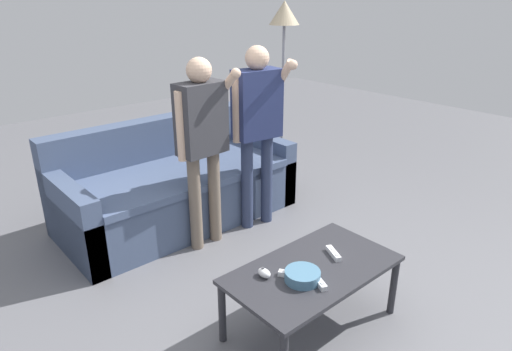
{
  "coord_description": "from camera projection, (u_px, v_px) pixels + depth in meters",
  "views": [
    {
      "loc": [
        -1.83,
        -1.6,
        1.9
      ],
      "look_at": [
        -0.05,
        0.45,
        0.79
      ],
      "focal_mm": 31.56,
      "sensor_mm": 36.0,
      "label": 1
    }
  ],
  "objects": [
    {
      "name": "ground_plane",
      "position": [
        307.0,
        304.0,
        2.95
      ],
      "size": [
        12.0,
        12.0,
        0.0
      ],
      "primitive_type": "plane",
      "color": "slate"
    },
    {
      "name": "couch",
      "position": [
        175.0,
        187.0,
        3.99
      ],
      "size": [
        2.01,
        0.96,
        0.85
      ],
      "color": "#475675",
      "rests_on": "ground"
    },
    {
      "name": "coffee_table",
      "position": [
        313.0,
        275.0,
        2.62
      ],
      "size": [
        1.02,
        0.57,
        0.42
      ],
      "color": "#2D2D33",
      "rests_on": "ground"
    },
    {
      "name": "snack_bowl",
      "position": [
        302.0,
        276.0,
        2.48
      ],
      "size": [
        0.2,
        0.2,
        0.06
      ],
      "primitive_type": "cylinder",
      "color": "teal",
      "rests_on": "coffee_table"
    },
    {
      "name": "game_remote_nunchuk",
      "position": [
        264.0,
        273.0,
        2.51
      ],
      "size": [
        0.06,
        0.09,
        0.05
      ],
      "color": "white",
      "rests_on": "coffee_table"
    },
    {
      "name": "floor_lamp",
      "position": [
        284.0,
        32.0,
        4.34
      ],
      "size": [
        0.29,
        0.29,
        1.83
      ],
      "color": "#2D2D33",
      "rests_on": "ground"
    },
    {
      "name": "player_center",
      "position": [
        202.0,
        133.0,
        3.32
      ],
      "size": [
        0.45,
        0.31,
        1.48
      ],
      "color": "#756656",
      "rests_on": "ground"
    },
    {
      "name": "player_right",
      "position": [
        257.0,
        118.0,
        3.62
      ],
      "size": [
        0.44,
        0.39,
        1.52
      ],
      "color": "#2D3856",
      "rests_on": "ground"
    },
    {
      "name": "game_remote_wand_near",
      "position": [
        292.0,
        275.0,
        2.51
      ],
      "size": [
        0.11,
        0.15,
        0.03
      ],
      "color": "white",
      "rests_on": "coffee_table"
    },
    {
      "name": "game_remote_wand_far",
      "position": [
        333.0,
        253.0,
        2.72
      ],
      "size": [
        0.1,
        0.15,
        0.03
      ],
      "color": "white",
      "rests_on": "coffee_table"
    },
    {
      "name": "game_remote_wand_spare",
      "position": [
        318.0,
        281.0,
        2.46
      ],
      "size": [
        0.09,
        0.16,
        0.03
      ],
      "color": "white",
      "rests_on": "coffee_table"
    }
  ]
}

